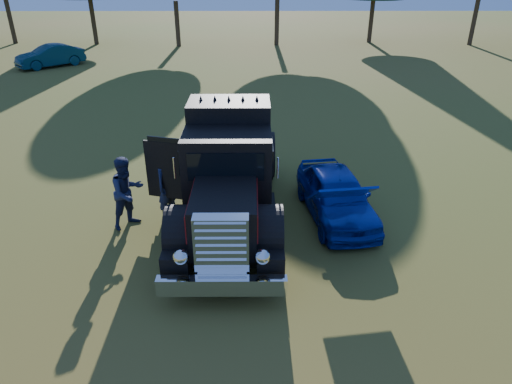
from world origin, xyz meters
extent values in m
plane|color=#3F5C1B|center=(0.00, 0.00, 0.00)|extent=(120.00, 120.00, 0.00)
cylinder|color=#2D2116|center=(-18.00, 31.00, 1.98)|extent=(0.36, 0.36, 3.96)
cylinder|color=#2D2116|center=(-11.00, 30.50, 2.34)|extent=(0.36, 0.36, 4.68)
cylinder|color=#2D2116|center=(-4.00, 29.50, 1.71)|extent=(0.36, 0.36, 3.42)
cylinder|color=#2D2116|center=(4.00, 30.00, 2.07)|extent=(0.36, 0.36, 4.14)
cylinder|color=#2D2116|center=(12.00, 31.50, 2.25)|extent=(0.36, 0.36, 4.50)
cylinder|color=#2D2116|center=(20.00, 30.00, 1.80)|extent=(0.36, 0.36, 3.60)
cylinder|color=black|center=(0.42, -0.89, 0.55)|extent=(0.32, 1.10, 1.10)
cylinder|color=black|center=(2.52, -0.89, 0.55)|extent=(0.32, 1.10, 1.10)
cylinder|color=black|center=(0.42, 3.91, 0.55)|extent=(0.32, 1.10, 1.10)
cylinder|color=black|center=(2.52, 3.91, 0.55)|extent=(0.32, 1.10, 1.10)
cylinder|color=black|center=(0.75, 3.91, 0.55)|extent=(0.32, 1.10, 1.10)
cylinder|color=black|center=(2.19, 3.91, 0.55)|extent=(0.32, 1.10, 1.10)
cube|color=black|center=(1.47, 1.71, 0.62)|extent=(1.60, 6.40, 0.28)
cube|color=white|center=(1.47, -2.14, 0.55)|extent=(2.50, 0.22, 0.36)
cube|color=white|center=(1.47, -1.84, 1.25)|extent=(1.05, 0.30, 1.30)
cube|color=black|center=(1.47, -0.79, 1.30)|extent=(1.35, 1.80, 1.10)
cube|color=maroon|center=(0.78, -0.79, 1.50)|extent=(0.02, 1.80, 0.60)
cube|color=maroon|center=(2.16, -0.79, 1.50)|extent=(0.02, 1.80, 0.60)
cylinder|color=black|center=(0.52, -0.89, 0.95)|extent=(0.55, 1.24, 1.24)
cylinder|color=black|center=(2.42, -0.89, 0.95)|extent=(0.55, 1.24, 1.24)
sphere|color=white|center=(0.69, -1.91, 1.05)|extent=(0.32, 0.32, 0.32)
sphere|color=white|center=(2.25, -1.91, 1.05)|extent=(0.32, 0.32, 0.32)
cube|color=black|center=(1.47, 0.76, 1.55)|extent=(2.05, 1.30, 2.10)
cube|color=black|center=(1.47, 0.09, 2.05)|extent=(1.70, 0.05, 0.65)
cube|color=black|center=(1.47, 2.06, 1.75)|extent=(2.05, 1.30, 2.50)
cube|color=black|center=(1.47, 3.71, 0.95)|extent=(2.00, 2.00, 0.35)
cube|color=black|center=(-0.09, 1.26, 1.45)|extent=(1.08, 0.36, 1.50)
cube|color=maroon|center=(-0.10, 1.31, 1.30)|extent=(0.82, 0.25, 0.75)
imported|color=#070AA7|center=(4.25, 1.49, 0.64)|extent=(2.00, 3.92, 1.28)
cube|color=#070AA7|center=(4.02, -0.19, 1.55)|extent=(1.41, 1.10, 0.67)
imported|color=#1B293F|center=(-0.14, 1.43, 0.94)|extent=(0.73, 0.82, 1.87)
imported|color=#1A253E|center=(-1.08, 1.07, 0.94)|extent=(1.14, 1.16, 1.88)
imported|color=#0A3641|center=(-11.08, 21.27, 0.69)|extent=(4.04, 3.91, 1.38)
camera|label=1|loc=(2.09, -9.13, 6.08)|focal=32.00mm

